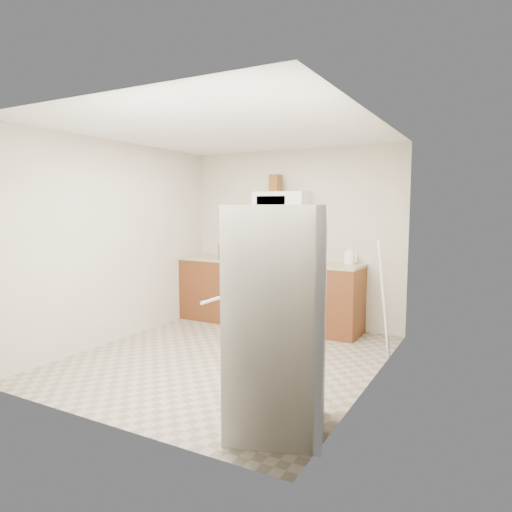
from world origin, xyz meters
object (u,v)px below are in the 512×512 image
Objects in this scene: gas_range at (277,293)px; fridge at (278,320)px; microwave at (282,206)px; kettle at (349,258)px; person at (277,273)px; saucepan at (272,254)px.

gas_range is 3.03m from fridge.
kettle is (0.98, 0.05, -0.68)m from microwave.
person reaches higher than gas_range.
kettle reaches higher than saucepan.
microwave is 1.19m from kettle.
kettle is at bearing 4.76° from saucepan.
saucepan is (-1.44, 2.79, 0.17)m from fridge.
person is at bearing 97.62° from fridge.
gas_range is 0.56m from saucepan.
fridge is 2.90m from kettle.
gas_range is 0.71m from person.
fridge is at bearing -64.10° from gas_range.
microwave reaches higher than gas_range.
gas_range is at bearing -163.28° from kettle.
person is 2.40m from fridge.
fridge is at bearing 132.36° from person.
microwave is at bearing 90.00° from gas_range.
microwave is 4.74× the size of kettle.
microwave is 0.69m from saucepan.
kettle is at bearing 78.15° from fridge.
microwave is at bearing 96.38° from fridge.
microwave reaches higher than fridge.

